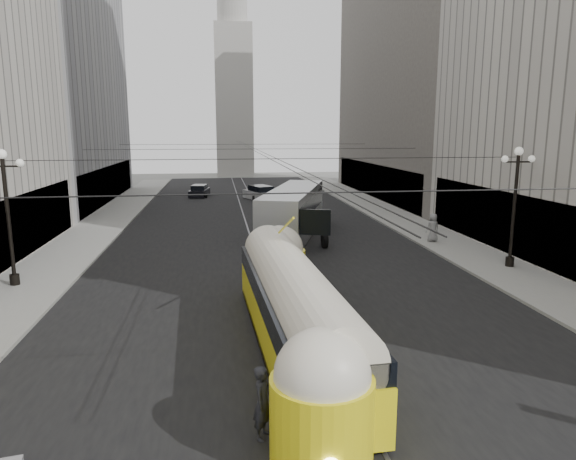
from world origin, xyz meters
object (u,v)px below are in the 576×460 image
object	(u,v)px
streetcar	(293,305)
pedestrian_sidewalk_right	(433,227)
pedestrian_crossing_a	(263,402)
pedestrian_crossing_b	(324,420)
city_bus	(293,210)

from	to	relation	value
streetcar	pedestrian_sidewalk_right	world-z (taller)	streetcar
pedestrian_crossing_a	pedestrian_crossing_b	world-z (taller)	pedestrian_crossing_a
city_bus	pedestrian_crossing_a	xyz separation A→B (m)	(-4.32, -24.39, -0.90)
pedestrian_crossing_b	pedestrian_sidewalk_right	world-z (taller)	pedestrian_sidewalk_right
city_bus	pedestrian_crossing_b	world-z (taller)	city_bus
pedestrian_crossing_b	pedestrian_crossing_a	bearing A→B (deg)	-112.68
streetcar	pedestrian_sidewalk_right	bearing A→B (deg)	53.01
city_bus	pedestrian_sidewalk_right	world-z (taller)	city_bus
streetcar	city_bus	bearing A→B (deg)	81.64
pedestrian_crossing_a	streetcar	bearing A→B (deg)	9.59
pedestrian_crossing_a	pedestrian_sidewalk_right	distance (m)	24.10
streetcar	pedestrian_crossing_b	world-z (taller)	streetcar
pedestrian_crossing_a	pedestrian_sidewalk_right	bearing A→B (deg)	-6.60
city_bus	pedestrian_crossing_a	bearing A→B (deg)	-100.05
city_bus	streetcar	bearing A→B (deg)	-98.36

